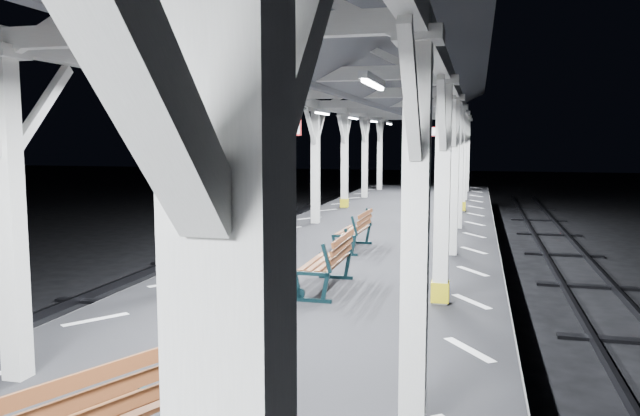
% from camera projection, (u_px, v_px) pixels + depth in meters
% --- Properties ---
extents(ground, '(120.00, 120.00, 0.00)m').
position_uv_depth(ground, '(269.00, 410.00, 7.91)').
color(ground, black).
rests_on(ground, ground).
extents(platform, '(6.00, 50.00, 1.00)m').
position_uv_depth(platform, '(269.00, 372.00, 7.86)').
color(platform, black).
rests_on(platform, ground).
extents(hazard_stripes_left, '(1.00, 48.00, 0.01)m').
position_uv_depth(hazard_stripes_left, '(96.00, 320.00, 8.40)').
color(hazard_stripes_left, silver).
rests_on(hazard_stripes_left, platform).
extents(hazard_stripes_right, '(1.00, 48.00, 0.01)m').
position_uv_depth(hazard_stripes_right, '(469.00, 350.00, 7.20)').
color(hazard_stripes_right, silver).
rests_on(hazard_stripes_right, platform).
extents(canopy, '(5.40, 49.00, 4.65)m').
position_uv_depth(canopy, '(265.00, 43.00, 7.38)').
color(canopy, silver).
rests_on(canopy, platform).
extents(bench_mid, '(0.63, 1.68, 0.91)m').
position_uv_depth(bench_mid, '(331.00, 261.00, 9.99)').
color(bench_mid, black).
rests_on(bench_mid, platform).
extents(bench_far, '(0.63, 1.58, 0.85)m').
position_uv_depth(bench_far, '(357.00, 229.00, 13.63)').
color(bench_far, black).
rests_on(bench_far, platform).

